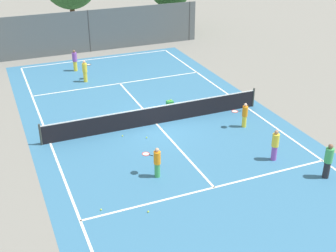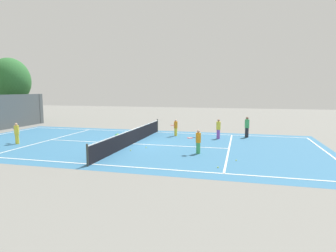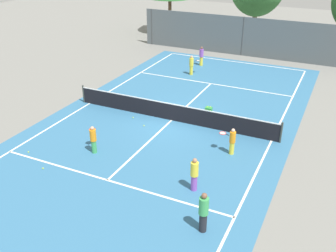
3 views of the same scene
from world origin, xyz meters
The scene contains 17 objects.
ground_plane centered at (0.00, 0.00, 0.00)m, with size 80.00×80.00×0.00m, color slate.
court_surface centered at (0.00, 0.00, 0.00)m, with size 13.00×25.00×0.01m.
tennis_net centered at (0.00, 0.00, 0.51)m, with size 11.90×0.10×1.10m.
perimeter_fence centered at (0.00, 14.00, 1.60)m, with size 18.00×0.12×3.20m.
player_0 centered at (-2.08, 9.95, 0.76)m, with size 0.32×0.32×1.49m.
player_1 centered at (-1.83, -4.71, 0.71)m, with size 0.72×0.81×1.38m.
player_2 centered at (3.52, -5.46, 0.76)m, with size 0.32×0.32×1.48m.
player_3 centered at (4.03, -2.06, 0.69)m, with size 0.87×0.48×1.32m.
player_4 centered at (-1.94, 7.60, 0.74)m, with size 0.75×0.80×1.43m.
player_5 centered at (4.69, -7.53, 0.81)m, with size 0.34×0.34×1.59m.
ball_crate centered at (1.52, 1.77, 0.18)m, with size 0.37×0.30×0.43m.
tennis_ball_0 centered at (-4.64, -6.08, 0.03)m, with size 0.07×0.07×0.07m, color #CCE533.
tennis_ball_1 centered at (-3.04, -6.88, 0.03)m, with size 0.07×0.07×0.07m, color #CCE533.
tennis_ball_2 centered at (-1.03, -1.30, 0.03)m, with size 0.07×0.07×0.07m, color #CCE533.
tennis_ball_3 centered at (-5.47, 8.79, 0.03)m, with size 0.07×0.07×0.07m, color #CCE533.
tennis_ball_4 centered at (-0.28, 1.89, 0.03)m, with size 0.07×0.07×0.07m, color #CCE533.
tennis_ball_5 centered at (-2.08, -0.67, 0.03)m, with size 0.07×0.07×0.07m, color #CCE533.
Camera 1 is at (-7.61, -19.64, 10.31)m, focal length 47.82 mm.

